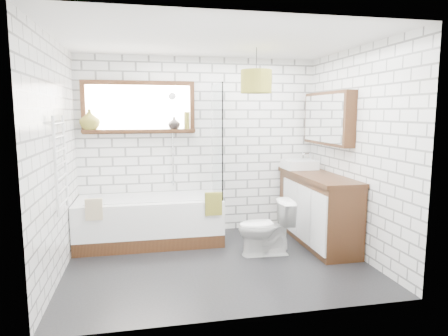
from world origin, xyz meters
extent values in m
cube|color=black|center=(0.00, 0.00, -0.01)|extent=(3.40, 2.60, 0.01)
cube|color=white|center=(0.00, 0.00, 2.50)|extent=(3.40, 2.60, 0.01)
cube|color=white|center=(0.00, 1.30, 1.25)|extent=(3.40, 0.01, 2.50)
cube|color=white|center=(0.00, -1.30, 1.25)|extent=(3.40, 0.01, 2.50)
cube|color=white|center=(-1.70, 0.00, 1.25)|extent=(0.01, 2.60, 2.50)
cube|color=white|center=(1.70, 0.00, 1.25)|extent=(0.01, 2.60, 2.50)
cube|color=black|center=(-0.85, 1.26, 1.80)|extent=(1.52, 0.16, 0.68)
cube|color=white|center=(-1.66, 0.00, 1.20)|extent=(0.06, 0.52, 1.00)
cube|color=black|center=(1.62, 0.60, 1.65)|extent=(0.16, 1.20, 0.70)
cylinder|color=silver|center=(-0.40, 1.26, 1.35)|extent=(0.02, 0.02, 1.30)
cube|color=white|center=(-0.75, 0.89, 0.30)|extent=(1.88, 0.83, 0.61)
cube|color=white|center=(0.17, 0.89, 1.36)|extent=(0.02, 0.72, 1.50)
cube|color=olive|center=(0.04, 0.47, 0.59)|extent=(0.21, 0.06, 0.29)
cube|color=#C4AE88|center=(-1.41, 0.47, 0.59)|extent=(0.20, 0.05, 0.26)
cube|color=black|center=(1.44, 0.45, 0.46)|extent=(0.52, 1.62, 0.93)
cube|color=white|center=(1.38, 0.95, 0.99)|extent=(0.44, 0.39, 0.13)
cylinder|color=silver|center=(1.54, 0.95, 1.07)|extent=(0.04, 0.04, 0.18)
imported|color=white|center=(0.62, 0.14, 0.34)|extent=(0.41, 0.68, 0.68)
imported|color=olive|center=(-1.50, 1.23, 1.62)|extent=(0.34, 0.34, 0.27)
imported|color=black|center=(-0.38, 1.23, 1.57)|extent=(0.21, 0.21, 0.17)
cylinder|color=olive|center=(-0.20, 1.23, 1.60)|extent=(0.09, 0.09, 0.24)
cylinder|color=olive|center=(0.55, 0.35, 2.10)|extent=(0.37, 0.37, 0.28)
camera|label=1|loc=(-0.82, -4.37, 1.73)|focal=32.00mm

